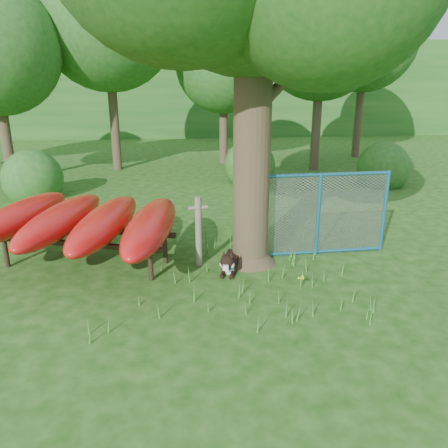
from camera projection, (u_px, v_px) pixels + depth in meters
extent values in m
plane|color=#17440D|center=(220.00, 307.00, 7.00)|extent=(80.00, 80.00, 0.00)
cylinder|color=#3D3121|center=(252.00, 123.00, 7.90)|extent=(0.86, 0.86, 5.43)
cone|color=#3D3121|center=(250.00, 249.00, 8.66)|extent=(1.29, 1.29, 0.54)
cylinder|color=#3D3121|center=(286.00, 79.00, 7.90)|extent=(1.36, 1.06, 1.16)
cylinder|color=#3D3121|center=(220.00, 53.00, 7.53)|extent=(1.28, 0.48, 1.11)
cylinder|color=#6A5E4F|center=(199.00, 232.00, 8.39)|extent=(0.15, 0.15, 1.38)
cylinder|color=#6A5E4F|center=(198.00, 208.00, 8.24)|extent=(0.38, 0.13, 0.07)
cylinder|color=black|center=(6.00, 253.00, 8.43)|extent=(0.11, 0.11, 0.57)
cylinder|color=black|center=(151.00, 265.00, 7.86)|extent=(0.11, 0.11, 0.57)
cylinder|color=black|center=(31.00, 239.00, 9.17)|extent=(0.11, 0.11, 0.57)
cylinder|color=black|center=(165.00, 250.00, 8.60)|extent=(0.11, 0.11, 0.57)
cube|color=black|center=(74.00, 244.00, 8.05)|extent=(3.27, 1.14, 0.09)
cube|color=black|center=(95.00, 230.00, 8.79)|extent=(3.27, 1.14, 0.09)
ellipsoid|color=red|center=(20.00, 217.00, 8.58)|extent=(1.60, 3.50, 0.55)
ellipsoid|color=red|center=(62.00, 219.00, 8.41)|extent=(1.49, 3.50, 0.55)
ellipsoid|color=red|center=(105.00, 222.00, 8.23)|extent=(1.38, 3.50, 0.55)
ellipsoid|color=red|center=(151.00, 225.00, 8.06)|extent=(1.27, 3.49, 0.55)
cube|color=black|center=(232.00, 261.00, 8.46)|extent=(0.45, 0.74, 0.24)
cube|color=white|center=(229.00, 268.00, 8.19)|extent=(0.25, 0.20, 0.22)
sphere|color=black|center=(227.00, 262.00, 7.96)|extent=(0.26, 0.26, 0.26)
cube|color=white|center=(226.00, 267.00, 7.86)|extent=(0.14, 0.16, 0.09)
sphere|color=white|center=(223.00, 264.00, 7.97)|extent=(0.12, 0.12, 0.12)
sphere|color=white|center=(231.00, 265.00, 7.94)|extent=(0.12, 0.12, 0.12)
cone|color=black|center=(224.00, 254.00, 7.97)|extent=(0.13, 0.14, 0.12)
cone|color=black|center=(231.00, 255.00, 7.94)|extent=(0.10, 0.11, 0.12)
cylinder|color=black|center=(223.00, 274.00, 8.08)|extent=(0.15, 0.30, 0.07)
cylinder|color=black|center=(232.00, 274.00, 8.05)|extent=(0.15, 0.30, 0.07)
sphere|color=black|center=(237.00, 250.00, 8.77)|extent=(0.16, 0.16, 0.16)
torus|color=#184EB6|center=(228.00, 264.00, 8.06)|extent=(0.26, 0.14, 0.25)
cylinder|color=teal|center=(249.00, 218.00, 8.67)|extent=(0.08, 0.08, 1.73)
cylinder|color=teal|center=(318.00, 215.00, 8.87)|extent=(0.08, 0.08, 1.73)
cylinder|color=teal|center=(384.00, 212.00, 9.08)|extent=(0.08, 0.08, 1.73)
cylinder|color=teal|center=(321.00, 175.00, 8.62)|extent=(2.88, 0.17, 0.07)
cylinder|color=teal|center=(316.00, 252.00, 9.13)|extent=(2.88, 0.17, 0.07)
plane|color=gray|center=(318.00, 215.00, 8.87)|extent=(2.87, 0.11, 2.88)
cylinder|color=#418B2D|center=(301.00, 283.00, 7.57)|extent=(0.02, 0.02, 0.21)
sphere|color=yellow|center=(301.00, 278.00, 7.53)|extent=(0.04, 0.04, 0.04)
sphere|color=yellow|center=(303.00, 276.00, 7.56)|extent=(0.04, 0.04, 0.04)
sphere|color=yellow|center=(299.00, 278.00, 7.56)|extent=(0.04, 0.04, 0.04)
sphere|color=yellow|center=(303.00, 278.00, 7.51)|extent=(0.04, 0.04, 0.04)
sphere|color=yellow|center=(301.00, 278.00, 7.51)|extent=(0.04, 0.04, 0.04)
cylinder|color=#3D3121|center=(4.00, 122.00, 15.11)|extent=(0.36, 0.36, 4.20)
cylinder|color=#3D3121|center=(113.00, 103.00, 17.20)|extent=(0.36, 0.36, 5.25)
sphere|color=#20591C|center=(107.00, 20.00, 16.27)|extent=(5.20, 5.20, 5.20)
cylinder|color=#3D3121|center=(223.00, 119.00, 18.84)|extent=(0.36, 0.36, 3.85)
sphere|color=#20591C|center=(223.00, 64.00, 18.16)|extent=(4.00, 4.00, 4.00)
cylinder|color=#3D3121|center=(317.00, 110.00, 17.18)|extent=(0.36, 0.36, 4.76)
sphere|color=#20591C|center=(322.00, 35.00, 16.34)|extent=(4.80, 4.80, 4.80)
cylinder|color=#3D3121|center=(360.00, 104.00, 20.31)|extent=(0.36, 0.36, 4.90)
sphere|color=#20591C|center=(366.00, 39.00, 19.44)|extent=(4.60, 4.60, 4.60)
sphere|color=#20591C|center=(35.00, 198.00, 13.55)|extent=(1.80, 1.80, 1.80)
sphere|color=#20591C|center=(381.00, 185.00, 15.24)|extent=(1.80, 1.80, 1.80)
sphere|color=#20591C|center=(250.00, 182.00, 15.71)|extent=(1.80, 1.80, 1.80)
cube|color=#20591C|center=(181.00, 88.00, 32.52)|extent=(80.00, 12.00, 6.00)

